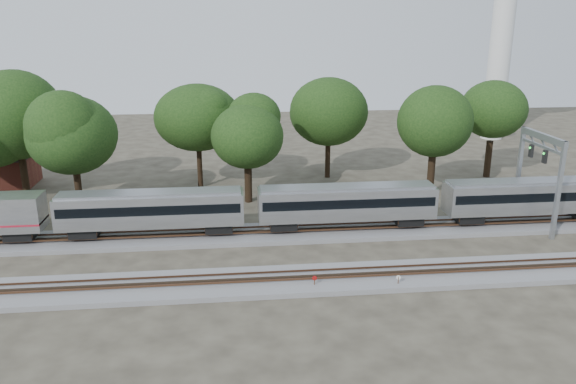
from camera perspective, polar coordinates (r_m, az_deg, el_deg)
name	(u,v)px	position (r m, az deg, el deg)	size (l,w,h in m)	color
ground	(292,261)	(46.96, 0.41, -7.06)	(160.00, 160.00, 0.00)	#383328
track_far	(285,233)	(52.39, -0.34, -4.20)	(160.00, 5.00, 0.73)	slate
track_near	(298,280)	(43.27, 1.02, -8.96)	(160.00, 5.00, 0.73)	slate
train	(348,202)	(52.33, 6.15, -0.99)	(85.81, 2.95, 4.35)	silver
switch_stand_red	(314,281)	(42.09, 2.71, -9.01)	(0.35, 0.07, 1.10)	#512D19
switch_stand_white	(398,280)	(43.02, 11.14, -8.77)	(0.34, 0.10, 1.06)	#512D19
switch_lever	(408,284)	(43.76, 12.10, -9.14)	(0.50, 0.30, 0.30)	#512D19
signal_gantry	(540,159)	(58.03, 24.23, 3.04)	(0.63, 7.49, 9.12)	gray
tree_1	(16,115)	(68.57, -25.92, 7.06)	(9.48, 9.48, 13.36)	black
tree_2	(72,135)	(61.42, -21.06, 5.39)	(8.14, 8.14, 11.47)	black
tree_3	(197,118)	(66.42, -9.18, 7.46)	(8.55, 8.55, 12.05)	black
tree_4	(247,137)	(60.35, -4.15, 5.63)	(7.44, 7.44, 10.49)	black
tree_5	(329,112)	(70.22, 4.15, 8.12)	(8.53, 8.53, 12.02)	black
tree_6	(435,122)	(64.70, 14.71, 6.94)	(8.62, 8.62, 12.15)	black
tree_7	(493,109)	(74.68, 20.14, 7.88)	(8.79, 8.79, 12.39)	black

